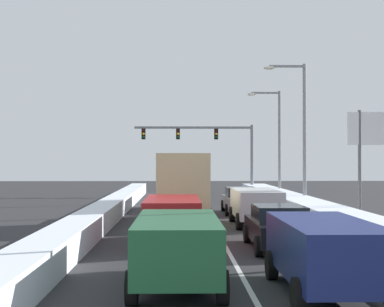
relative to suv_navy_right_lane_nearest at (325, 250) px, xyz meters
The scene contains 16 objects.
ground_plane 11.64m from the suv_navy_right_lane_nearest, 98.31° to the left, with size 120.00×120.00×0.00m, color #28282B.
lane_stripe_between_right_lane_and_center_lane 16.07m from the suv_navy_right_lane_nearest, 95.99° to the left, with size 0.14×49.23×0.01m, color silver.
snow_bank_right_shoulder 16.36m from the suv_navy_right_lane_nearest, 77.19° to the left, with size 2.04×49.23×0.87m, color silver.
snow_bank_left_shoulder 17.41m from the suv_navy_right_lane_nearest, 113.62° to the left, with size 1.28×49.23×0.91m, color silver.
suv_navy_right_lane_nearest is the anchor object (origin of this frame).
sedan_black_right_lane_second 6.70m from the suv_navy_right_lane_nearest, 89.28° to the left, with size 2.00×4.50×1.51m.
suv_silver_right_lane_third 13.87m from the suv_navy_right_lane_nearest, 88.88° to the left, with size 2.16×4.90×1.67m.
sedan_gray_right_lane_fourth 19.94m from the suv_navy_right_lane_nearest, 89.35° to the left, with size 2.00×4.50×1.51m.
suv_green_center_lane_nearest 3.46m from the suv_navy_right_lane_nearest, 166.95° to the left, with size 2.16×4.90×1.67m.
suv_red_center_lane_second 8.70m from the suv_navy_right_lane_nearest, 114.19° to the left, with size 2.16×4.90×1.67m.
box_truck_center_lane_third 15.50m from the suv_navy_right_lane_nearest, 101.69° to the left, with size 2.53×7.20×3.36m.
suv_tan_center_lane_fourth 22.97m from the suv_navy_right_lane_nearest, 98.26° to the left, with size 2.16×4.90×1.67m.
traffic_light_gantry 38.49m from the suv_navy_right_lane_nearest, 90.74° to the left, with size 10.60×0.47×6.20m.
street_lamp_right_mid 23.44m from the suv_navy_right_lane_nearest, 79.57° to the left, with size 2.66×0.36×9.04m.
street_lamp_right_far 32.13m from the suv_navy_right_lane_nearest, 82.50° to the left, with size 2.66×0.36×8.43m.
roadside_sign_right 16.52m from the suv_navy_right_lane_nearest, 66.45° to the left, with size 3.20×0.16×5.50m.
Camera 1 is at (-1.68, -6.69, 3.06)m, focal length 54.23 mm.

